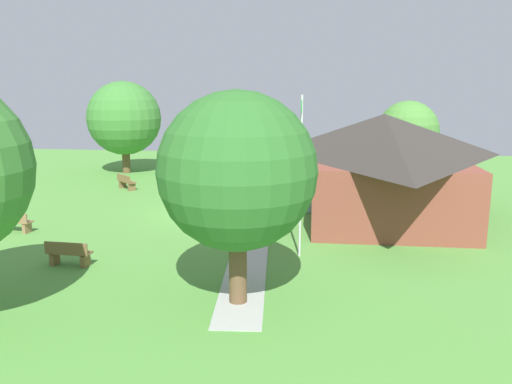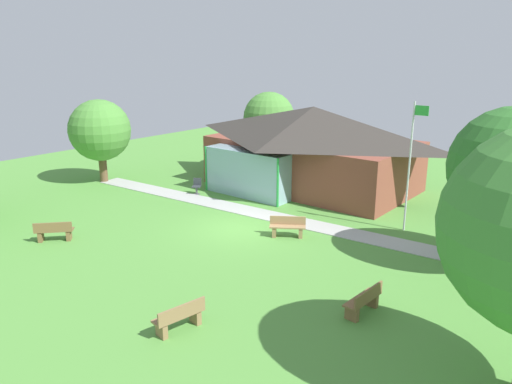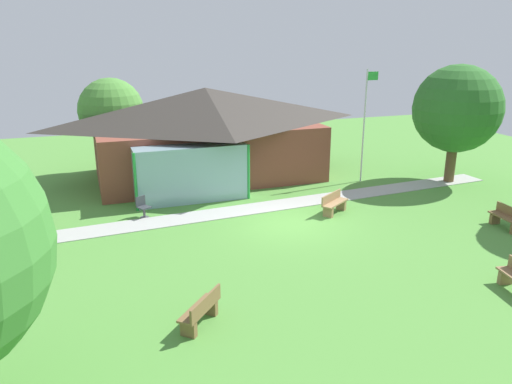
{
  "view_description": "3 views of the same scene",
  "coord_description": "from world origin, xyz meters",
  "views": [
    {
      "loc": [
        23.08,
        4.81,
        5.89
      ],
      "look_at": [
        0.75,
        2.2,
        1.21
      ],
      "focal_mm": 36.58,
      "sensor_mm": 36.0,
      "label": 1
    },
    {
      "loc": [
        13.25,
        -15.29,
        7.49
      ],
      "look_at": [
        -0.63,
        1.89,
        1.12
      ],
      "focal_mm": 34.4,
      "sensor_mm": 36.0,
      "label": 2
    },
    {
      "loc": [
        -7.28,
        -16.87,
        7.06
      ],
      "look_at": [
        -0.91,
        1.41,
        0.96
      ],
      "focal_mm": 35.13,
      "sensor_mm": 36.0,
      "label": 3
    }
  ],
  "objects": [
    {
      "name": "tree_behind_pavilion_left",
      "position": [
        -5.85,
        9.67,
        3.34
      ],
      "size": [
        3.29,
        3.29,
        5.01
      ],
      "color": "brown",
      "rests_on": "ground_plane"
    },
    {
      "name": "ground_plane",
      "position": [
        0.0,
        0.0,
        0.0
      ],
      "size": [
        44.0,
        44.0,
        0.0
      ],
      "primitive_type": "plane",
      "color": "#54933D"
    },
    {
      "name": "tree_east_hedge",
      "position": [
        9.82,
        2.77,
        3.64
      ],
      "size": [
        4.21,
        4.21,
        5.76
      ],
      "color": "brown",
      "rests_on": "ground_plane"
    },
    {
      "name": "bench_front_right",
      "position": [
        4.03,
        -7.25,
        0.4
      ],
      "size": [
        0.69,
        1.55,
        0.84
      ],
      "rotation": [
        0.0,
        0.0,
        1.4
      ],
      "color": "olive",
      "rests_on": "ground_plane"
    },
    {
      "name": "pavilion",
      "position": [
        -1.43,
        7.7,
        2.35
      ],
      "size": [
        11.94,
        8.11,
        4.54
      ],
      "color": "brown",
      "rests_on": "ground_plane"
    },
    {
      "name": "footpath",
      "position": [
        0.0,
        2.12,
        0.01
      ],
      "size": [
        23.16,
        2.95,
        0.03
      ],
      "primitive_type": "cube",
      "rotation": [
        0.0,
        0.0,
        0.07
      ],
      "color": "#ADADA8",
      "rests_on": "ground_plane"
    },
    {
      "name": "flagpole",
      "position": [
        5.71,
        4.3,
        3.06
      ],
      "size": [
        0.64,
        0.08,
        5.53
      ],
      "color": "silver",
      "rests_on": "ground_plane"
    },
    {
      "name": "bench_front_left",
      "position": [
        -4.93,
        -5.9,
        0.4
      ],
      "size": [
        1.34,
        1.41,
        0.84
      ],
      "rotation": [
        0.0,
        0.0,
        0.83
      ],
      "color": "brown",
      "rests_on": "ground_plane"
    },
    {
      "name": "bench_rear_near_path",
      "position": [
        2.18,
        0.51,
        0.4
      ],
      "size": [
        1.49,
        1.2,
        0.84
      ],
      "rotation": [
        0.0,
        0.0,
        3.73
      ],
      "color": "#9E7A51",
      "rests_on": "ground_plane"
    },
    {
      "name": "patio_chair_west",
      "position": [
        -5.33,
        2.59,
        0.42
      ],
      "size": [
        0.6,
        0.6,
        0.86
      ],
      "rotation": [
        0.0,
        0.0,
        3.66
      ],
      "color": "#33383D",
      "rests_on": "ground_plane"
    },
    {
      "name": "bench_lawn_far_right",
      "position": [
        7.57,
        -3.21,
        0.4
      ],
      "size": [
        0.54,
        1.53,
        0.84
      ],
      "rotation": [
        0.0,
        0.0,
        1.5
      ],
      "color": "brown",
      "rests_on": "ground_plane"
    },
    {
      "name": "tree_west_hedge",
      "position": [
        -11.54,
        0.99,
        3.05
      ],
      "size": [
        3.55,
        3.55,
        4.84
      ],
      "color": "brown",
      "rests_on": "ground_plane"
    }
  ]
}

